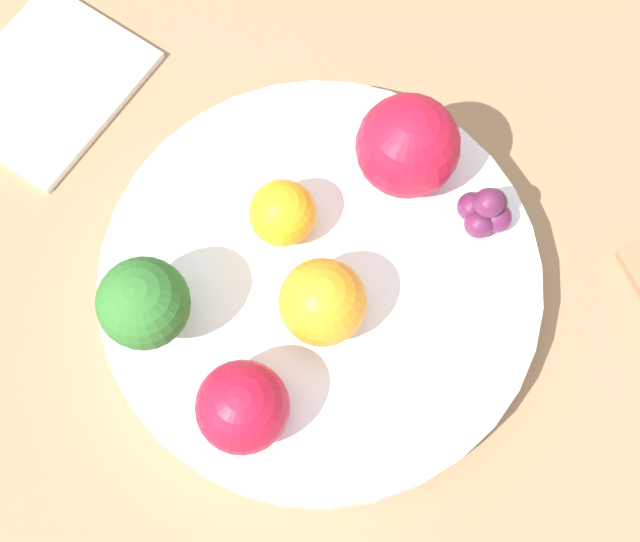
{
  "coord_description": "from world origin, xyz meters",
  "views": [
    {
      "loc": [
        0.11,
        -0.12,
        0.54
      ],
      "look_at": [
        0.0,
        0.0,
        0.06
      ],
      "focal_mm": 50.0,
      "sensor_mm": 36.0,
      "label": 1
    }
  ],
  "objects_px": {
    "napkin": "(48,84)",
    "orange_back": "(282,213)",
    "broccoli": "(144,304)",
    "apple_green": "(408,146)",
    "orange_front": "(323,302)",
    "grape_cluster": "(486,211)",
    "bowl": "(320,284)",
    "apple_red": "(243,407)"
  },
  "relations": [
    {
      "from": "napkin",
      "to": "orange_back",
      "type": "bearing_deg",
      "value": 7.41
    },
    {
      "from": "broccoli",
      "to": "apple_green",
      "type": "relative_size",
      "value": 1.03
    },
    {
      "from": "broccoli",
      "to": "apple_green",
      "type": "height_order",
      "value": "broccoli"
    },
    {
      "from": "orange_front",
      "to": "napkin",
      "type": "height_order",
      "value": "orange_front"
    },
    {
      "from": "grape_cluster",
      "to": "broccoli",
      "type": "bearing_deg",
      "value": -119.13
    },
    {
      "from": "napkin",
      "to": "bowl",
      "type": "bearing_deg",
      "value": 3.96
    },
    {
      "from": "apple_red",
      "to": "napkin",
      "type": "distance_m",
      "value": 0.27
    },
    {
      "from": "broccoli",
      "to": "grape_cluster",
      "type": "xyz_separation_m",
      "value": [
        0.1,
        0.18,
        -0.02
      ]
    },
    {
      "from": "napkin",
      "to": "broccoli",
      "type": "bearing_deg",
      "value": -20.92
    },
    {
      "from": "orange_front",
      "to": "apple_green",
      "type": "bearing_deg",
      "value": 104.23
    },
    {
      "from": "apple_green",
      "to": "grape_cluster",
      "type": "xyz_separation_m",
      "value": [
        0.06,
        0.01,
        -0.02
      ]
    },
    {
      "from": "apple_red",
      "to": "grape_cluster",
      "type": "distance_m",
      "value": 0.18
    },
    {
      "from": "apple_green",
      "to": "broccoli",
      "type": "bearing_deg",
      "value": -104.01
    },
    {
      "from": "bowl",
      "to": "orange_front",
      "type": "distance_m",
      "value": 0.05
    },
    {
      "from": "broccoli",
      "to": "apple_green",
      "type": "bearing_deg",
      "value": 75.99
    },
    {
      "from": "grape_cluster",
      "to": "apple_red",
      "type": "bearing_deg",
      "value": -97.17
    },
    {
      "from": "apple_green",
      "to": "orange_front",
      "type": "distance_m",
      "value": 0.1
    },
    {
      "from": "bowl",
      "to": "apple_red",
      "type": "height_order",
      "value": "apple_red"
    },
    {
      "from": "apple_green",
      "to": "grape_cluster",
      "type": "distance_m",
      "value": 0.06
    },
    {
      "from": "apple_red",
      "to": "orange_front",
      "type": "relative_size",
      "value": 1.03
    },
    {
      "from": "bowl",
      "to": "apple_green",
      "type": "height_order",
      "value": "apple_green"
    },
    {
      "from": "apple_red",
      "to": "orange_front",
      "type": "bearing_deg",
      "value": 96.22
    },
    {
      "from": "orange_front",
      "to": "orange_back",
      "type": "distance_m",
      "value": 0.06
    },
    {
      "from": "grape_cluster",
      "to": "napkin",
      "type": "height_order",
      "value": "grape_cluster"
    },
    {
      "from": "bowl",
      "to": "apple_red",
      "type": "relative_size",
      "value": 5.16
    },
    {
      "from": "apple_green",
      "to": "napkin",
      "type": "distance_m",
      "value": 0.25
    },
    {
      "from": "napkin",
      "to": "apple_red",
      "type": "bearing_deg",
      "value": -15.78
    },
    {
      "from": "grape_cluster",
      "to": "napkin",
      "type": "xyz_separation_m",
      "value": [
        -0.28,
        -0.11,
        -0.04
      ]
    },
    {
      "from": "orange_back",
      "to": "grape_cluster",
      "type": "height_order",
      "value": "orange_back"
    },
    {
      "from": "broccoli",
      "to": "orange_back",
      "type": "bearing_deg",
      "value": 81.61
    },
    {
      "from": "broccoli",
      "to": "grape_cluster",
      "type": "height_order",
      "value": "broccoli"
    },
    {
      "from": "bowl",
      "to": "broccoli",
      "type": "distance_m",
      "value": 0.11
    },
    {
      "from": "bowl",
      "to": "orange_front",
      "type": "bearing_deg",
      "value": -43.98
    },
    {
      "from": "broccoli",
      "to": "apple_green",
      "type": "distance_m",
      "value": 0.17
    },
    {
      "from": "orange_back",
      "to": "apple_green",
      "type": "bearing_deg",
      "value": 69.49
    },
    {
      "from": "orange_back",
      "to": "napkin",
      "type": "relative_size",
      "value": 0.29
    },
    {
      "from": "bowl",
      "to": "orange_back",
      "type": "xyz_separation_m",
      "value": [
        -0.04,
        0.01,
        0.03
      ]
    },
    {
      "from": "apple_green",
      "to": "napkin",
      "type": "relative_size",
      "value": 0.46
    },
    {
      "from": "apple_green",
      "to": "grape_cluster",
      "type": "relative_size",
      "value": 1.83
    },
    {
      "from": "apple_red",
      "to": "apple_green",
      "type": "distance_m",
      "value": 0.18
    },
    {
      "from": "broccoli",
      "to": "napkin",
      "type": "relative_size",
      "value": 0.47
    },
    {
      "from": "apple_red",
      "to": "napkin",
      "type": "relative_size",
      "value": 0.38
    }
  ]
}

